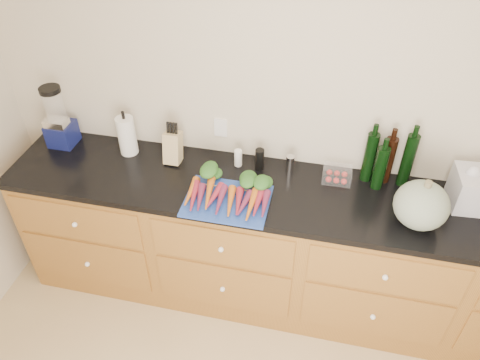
% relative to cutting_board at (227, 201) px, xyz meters
% --- Properties ---
extents(wall_back, '(4.10, 0.05, 2.60)m').
position_rel_cutting_board_xyz_m(wall_back, '(0.45, 0.48, 0.35)').
color(wall_back, beige).
rests_on(wall_back, ground).
extents(cabinets, '(3.60, 0.64, 0.90)m').
position_rel_cutting_board_xyz_m(cabinets, '(0.45, 0.16, -0.50)').
color(cabinets, brown).
rests_on(cabinets, ground).
extents(countertop, '(3.64, 0.62, 0.04)m').
position_rel_cutting_board_xyz_m(countertop, '(0.45, 0.16, -0.03)').
color(countertop, black).
rests_on(countertop, cabinets).
extents(cutting_board, '(0.47, 0.36, 0.01)m').
position_rel_cutting_board_xyz_m(cutting_board, '(0.00, 0.00, 0.00)').
color(cutting_board, '#21429C').
rests_on(cutting_board, countertop).
extents(carrots, '(0.47, 0.35, 0.07)m').
position_rel_cutting_board_xyz_m(carrots, '(-0.00, 0.05, 0.03)').
color(carrots, orange).
rests_on(carrots, cutting_board).
extents(squash, '(0.28, 0.28, 0.25)m').
position_rel_cutting_board_xyz_m(squash, '(1.02, 0.06, 0.12)').
color(squash, slate).
rests_on(squash, countertop).
extents(blender_appliance, '(0.16, 0.16, 0.40)m').
position_rel_cutting_board_xyz_m(blender_appliance, '(-1.17, 0.32, 0.17)').
color(blender_appliance, '#10164C').
rests_on(blender_appliance, countertop).
extents(paper_towel, '(0.11, 0.11, 0.25)m').
position_rel_cutting_board_xyz_m(paper_towel, '(-0.72, 0.32, 0.12)').
color(paper_towel, white).
rests_on(paper_towel, countertop).
extents(knife_block, '(0.10, 0.10, 0.19)m').
position_rel_cutting_board_xyz_m(knife_block, '(-0.41, 0.30, 0.09)').
color(knife_block, tan).
rests_on(knife_block, countertop).
extents(grinder_salt, '(0.05, 0.05, 0.11)m').
position_rel_cutting_board_xyz_m(grinder_salt, '(-0.01, 0.34, 0.05)').
color(grinder_salt, white).
rests_on(grinder_salt, countertop).
extents(grinder_pepper, '(0.05, 0.05, 0.13)m').
position_rel_cutting_board_xyz_m(grinder_pepper, '(0.12, 0.34, 0.06)').
color(grinder_pepper, black).
rests_on(grinder_pepper, countertop).
extents(canister_chrome, '(0.05, 0.05, 0.12)m').
position_rel_cutting_board_xyz_m(canister_chrome, '(0.30, 0.34, 0.05)').
color(canister_chrome, silver).
rests_on(canister_chrome, countertop).
extents(tomato_box, '(0.17, 0.13, 0.08)m').
position_rel_cutting_board_xyz_m(tomato_box, '(0.58, 0.33, 0.03)').
color(tomato_box, white).
rests_on(tomato_box, countertop).
extents(bottles, '(0.28, 0.14, 0.33)m').
position_rel_cutting_board_xyz_m(bottles, '(0.84, 0.37, 0.15)').
color(bottles, black).
rests_on(bottles, countertop).
extents(grocery_bag, '(0.30, 0.25, 0.21)m').
position_rel_cutting_board_xyz_m(grocery_bag, '(1.34, 0.28, 0.10)').
color(grocery_bag, silver).
rests_on(grocery_bag, countertop).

